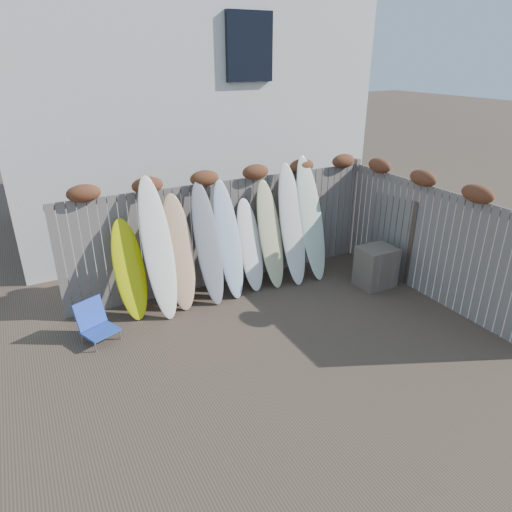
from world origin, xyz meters
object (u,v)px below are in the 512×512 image
beach_chair (95,322)px  lattice_panel (395,235)px  wooden_crate (376,267)px  surfboard_0 (129,270)px

beach_chair → lattice_panel: 5.73m
wooden_crate → lattice_panel: size_ratio=0.47×
wooden_crate → lattice_panel: bearing=20.7°
beach_chair → surfboard_0: size_ratio=0.38×
lattice_panel → beach_chair: bearing=-175.2°
beach_chair → surfboard_0: 1.00m
lattice_panel → surfboard_0: size_ratio=0.96×
beach_chair → surfboard_0: surfboard_0 is taller
wooden_crate → surfboard_0: (-4.35, 1.08, 0.44)m
lattice_panel → surfboard_0: surfboard_0 is taller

